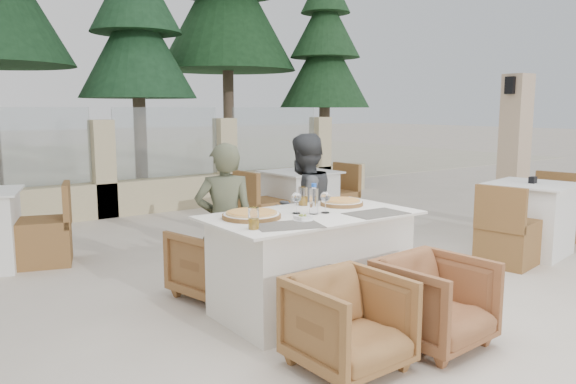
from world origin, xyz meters
TOP-DOWN VIEW (x-y plane):
  - ground at (0.00, 0.00)m, footprint 80.00×80.00m
  - perimeter_wall_far at (0.00, 4.80)m, footprint 10.00×0.34m
  - lantern_pillar at (4.20, 1.00)m, footprint 0.34×0.34m
  - pine_centre at (1.50, 7.20)m, footprint 2.20×2.20m
  - pine_mid_right at (3.80, 7.80)m, footprint 2.99×2.99m
  - pine_far_right at (5.50, 6.50)m, footprint 1.98×1.98m
  - dining_table at (0.06, 0.05)m, footprint 1.60×0.90m
  - placemat_near_left at (-0.33, -0.20)m, footprint 0.52×0.42m
  - placemat_near_right at (0.47, -0.23)m, footprint 0.46×0.32m
  - pizza_left at (-0.40, 0.17)m, footprint 0.57×0.57m
  - pizza_right at (0.50, 0.20)m, footprint 0.39×0.39m
  - water_bottle at (0.07, 0.03)m, footprint 0.08×0.08m
  - wine_glass_centre at (-0.02, 0.12)m, footprint 0.08×0.08m
  - wine_glass_near at (0.17, 0.01)m, footprint 0.10×0.10m
  - beer_glass_left at (-0.58, -0.15)m, footprint 0.10×0.10m
  - beer_glass_right at (0.24, 0.38)m, footprint 0.10×0.10m
  - olive_dish at (-0.15, -0.12)m, footprint 0.13×0.13m
  - armchair_far_left at (-0.36, 0.80)m, footprint 0.75×0.77m
  - armchair_far_right at (0.38, 0.90)m, footprint 0.74×0.75m
  - armchair_near_left at (-0.35, -0.85)m, footprint 0.64×0.65m
  - armchair_near_right at (0.34, -0.92)m, footprint 0.68×0.70m
  - diner_left at (-0.37, 0.61)m, footprint 0.56×0.48m
  - diner_right at (0.47, 0.67)m, footprint 0.74×0.62m
  - bg_table_b at (1.74, 2.42)m, footprint 1.68×0.90m
  - bg_table_c at (3.06, 0.04)m, footprint 1.77×1.13m

SIDE VIEW (x-z plane):
  - ground at x=0.00m, z-range 0.00..0.00m
  - armchair_far_right at x=0.38m, z-range 0.00..0.57m
  - armchair_near_left at x=-0.35m, z-range 0.00..0.58m
  - armchair_far_left at x=-0.36m, z-range 0.00..0.58m
  - armchair_near_right at x=0.34m, z-range 0.00..0.59m
  - dining_table at x=0.06m, z-range 0.00..0.77m
  - bg_table_b at x=1.74m, z-range 0.00..0.77m
  - bg_table_c at x=3.06m, z-range 0.00..0.77m
  - diner_left at x=-0.37m, z-range 0.00..1.30m
  - diner_right at x=0.47m, z-range 0.00..1.34m
  - placemat_near_left at x=-0.33m, z-range 0.77..0.77m
  - placemat_near_right at x=0.47m, z-range 0.77..0.77m
  - olive_dish at x=-0.15m, z-range 0.77..0.81m
  - pizza_right at x=0.50m, z-range 0.77..0.82m
  - pizza_left at x=-0.40m, z-range 0.77..0.83m
  - perimeter_wall_far at x=0.00m, z-range 0.00..1.60m
  - beer_glass_left at x=-0.58m, z-range 0.77..0.91m
  - beer_glass_right at x=0.24m, z-range 0.77..0.92m
  - wine_glass_centre at x=-0.02m, z-range 0.77..0.95m
  - wine_glass_near at x=0.17m, z-range 0.77..0.95m
  - water_bottle at x=0.07m, z-range 0.77..1.00m
  - lantern_pillar at x=4.20m, z-range 0.00..2.00m
  - pine_far_right at x=5.50m, z-range 0.00..4.50m
  - pine_centre at x=1.50m, z-range 0.00..5.00m
  - pine_mid_right at x=3.80m, z-range 0.00..6.80m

